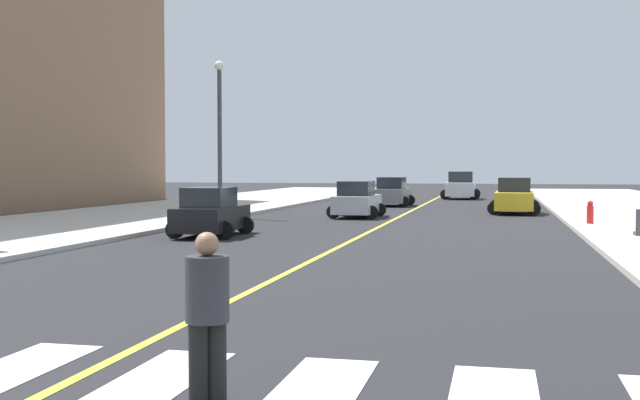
# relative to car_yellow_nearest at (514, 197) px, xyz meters

# --- Properties ---
(crosswalk_paint) EXTENTS (13.50, 4.00, 0.01)m
(crosswalk_paint) POSITION_rel_car_yellow_nearest_xyz_m (-5.30, -33.41, -0.84)
(crosswalk_paint) COLOR silver
(crosswalk_paint) RESTS_ON ground
(lane_divider_paint) EXTENTS (0.16, 80.00, 0.01)m
(lane_divider_paint) POSITION_rel_car_yellow_nearest_xyz_m (-5.30, 2.59, -0.84)
(lane_divider_paint) COLOR yellow
(lane_divider_paint) RESTS_ON ground
(car_yellow_nearest) EXTENTS (2.61, 4.10, 1.81)m
(car_yellow_nearest) POSITION_rel_car_yellow_nearest_xyz_m (0.00, 0.00, 0.00)
(car_yellow_nearest) COLOR gold
(car_yellow_nearest) RESTS_ON ground
(car_black_second) EXTENTS (2.38, 3.75, 1.66)m
(car_black_second) POSITION_rel_car_yellow_nearest_xyz_m (-10.24, -15.54, -0.07)
(car_black_second) COLOR black
(car_black_second) RESTS_ON ground
(car_gray_third) EXTENTS (2.50, 3.94, 1.74)m
(car_gray_third) POSITION_rel_car_yellow_nearest_xyz_m (-6.99, 6.44, -0.04)
(car_gray_third) COLOR slate
(car_gray_third) RESTS_ON ground
(car_silver_fourth) EXTENTS (2.39, 3.80, 1.69)m
(car_silver_fourth) POSITION_rel_car_yellow_nearest_xyz_m (-7.17, -4.60, -0.06)
(car_silver_fourth) COLOR #B7B7BC
(car_silver_fourth) RESTS_ON ground
(car_white_fifth) EXTENTS (2.84, 4.52, 2.01)m
(car_white_fifth) POSITION_rel_car_yellow_nearest_xyz_m (-3.47, 18.12, 0.09)
(car_white_fifth) COLOR silver
(car_white_fifth) RESTS_ON ground
(pedestrian_crossing) EXTENTS (0.42, 0.42, 1.71)m
(pedestrian_crossing) POSITION_rel_car_yellow_nearest_xyz_m (-3.49, -33.59, 0.10)
(pedestrian_crossing) COLOR black
(pedestrian_crossing) RESTS_ON ground
(fire_hydrant) EXTENTS (0.26, 0.26, 0.89)m
(fire_hydrant) POSITION_rel_car_yellow_nearest_xyz_m (2.69, -8.64, -0.27)
(fire_hydrant) COLOR red
(fire_hydrant) RESTS_ON sidewalk_kerb_east
(street_lamp) EXTENTS (0.44, 0.44, 7.06)m
(street_lamp) POSITION_rel_car_yellow_nearest_xyz_m (-13.31, -6.16, 3.49)
(street_lamp) COLOR #38383D
(street_lamp) RESTS_ON sidewalk_kerb_west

